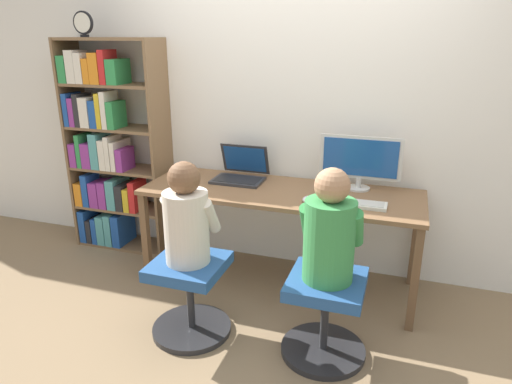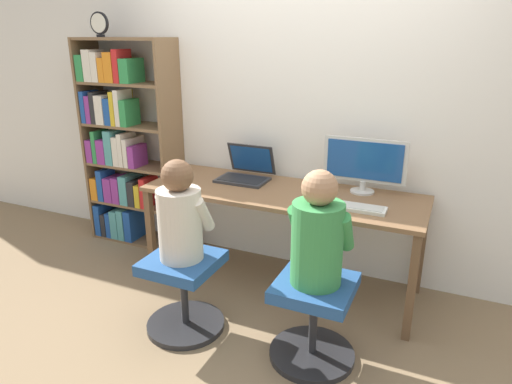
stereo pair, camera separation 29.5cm
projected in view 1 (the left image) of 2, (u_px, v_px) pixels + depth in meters
The scene contains 13 objects.
ground_plane at pixel (266, 306), 3.18m from camera, with size 14.00×14.00×0.00m, color #846B4C.
wall_back at pixel (297, 104), 3.43m from camera, with size 10.00×0.05×2.60m.
desk at pixel (281, 200), 3.27m from camera, with size 1.98×0.68×0.74m.
desktop_monitor at pixel (360, 161), 3.21m from camera, with size 0.57×0.17×0.39m.
laptop at pixel (240, 173), 3.47m from camera, with size 0.38×0.34×0.26m.
keyboard at pixel (351, 203), 2.97m from camera, with size 0.46×0.13×0.03m.
computer_mouse_by_keyboard at pixel (307, 199), 3.03m from camera, with size 0.06×0.11×0.03m.
office_chair_left at pixel (325, 312), 2.63m from camera, with size 0.50×0.50×0.50m.
office_chair_right at pixel (190, 293), 2.83m from camera, with size 0.50×0.50×0.50m.
person_at_monitor at pixel (330, 232), 2.47m from camera, with size 0.35×0.31×0.65m.
person_at_laptop at pixel (186, 218), 2.67m from camera, with size 0.33×0.29×0.62m.
bookshelf at pixel (108, 151), 3.85m from camera, with size 0.85×0.32×1.78m.
desk_clock at pixel (83, 23), 3.47m from camera, with size 0.17×0.03×0.19m.
Camera 1 is at (0.81, -2.63, 1.79)m, focal length 32.00 mm.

